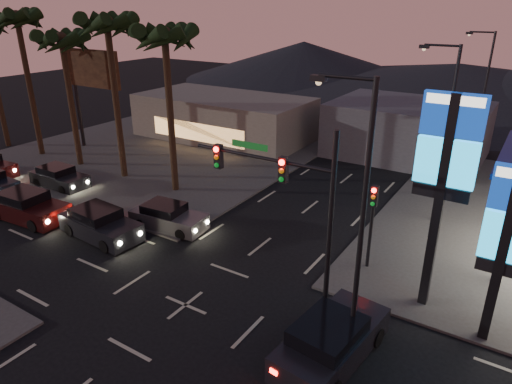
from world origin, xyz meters
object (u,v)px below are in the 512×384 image
Objects in this scene: traffic_signal_mast at (289,196)px; car_lane_a_mid at (27,207)px; pylon_sign_short at (508,231)px; car_lane_b_mid at (59,177)px; suv_station at (331,341)px; car_lane_a_front at (100,224)px; pylon_sign_tall at (446,162)px; car_lane_b_front at (168,217)px.

car_lane_a_mid is at bearing -178.32° from traffic_signal_mast.
pylon_sign_short is 7.69m from traffic_signal_mast.
suv_station is at bearing -13.24° from car_lane_b_mid.
traffic_signal_mast is at bearing 149.43° from suv_station.
traffic_signal_mast is 1.57× the size of car_lane_a_front.
car_lane_a_mid is (-21.91, -4.01, -5.61)m from pylon_sign_tall.
pylon_sign_short is 24.90m from car_lane_a_mid.
car_lane_a_mid is 8.62m from car_lane_b_front.
car_lane_a_mid is (-24.41, -3.01, -3.87)m from pylon_sign_short.
car_lane_b_front is (2.42, 2.78, -0.08)m from car_lane_a_front.
car_lane_b_front is (7.85, 3.56, -0.11)m from car_lane_a_mid.
car_lane_a_front is 0.96× the size of suv_station.
car_lane_a_mid is 5.22m from car_lane_b_mid.
car_lane_a_front is at bearing 178.62° from traffic_signal_mast.
traffic_signal_mast is at bearing -18.16° from car_lane_b_front.
pylon_sign_short is at bearing 7.04° from car_lane_a_mid.
pylon_sign_short reaches higher than car_lane_b_front.
car_lane_a_front is (-18.99, -2.23, -3.90)m from pylon_sign_short.
car_lane_b_front is (-16.57, 0.55, -3.98)m from pylon_sign_short.
car_lane_a_mid is 1.16× the size of car_lane_b_front.
car_lane_b_mid is 23.52m from suv_station.
pylon_sign_short is at bearing 19.13° from traffic_signal_mast.
pylon_sign_tall is at bearing 68.60° from suv_station.
car_lane_a_mid reaches higher than car_lane_a_front.
traffic_signal_mast reaches higher than car_lane_b_mid.
suv_station is (-4.51, -4.13, -3.86)m from pylon_sign_short.
traffic_signal_mast is at bearing -160.87° from pylon_sign_short.
car_lane_a_front is at bearing 172.53° from suv_station.
car_lane_a_front is 14.60m from suv_station.
car_lane_a_mid is at bearing -55.01° from car_lane_b_mid.
car_lane_b_front is at bearing -178.16° from pylon_sign_tall.
suv_station is at bearing -3.20° from car_lane_a_mid.
car_lane_b_front is at bearing 161.84° from traffic_signal_mast.
pylon_sign_short is 1.32× the size of car_lane_a_mid.
pylon_sign_tall is 22.97m from car_lane_a_mid.
traffic_signal_mast is at bearing -10.59° from car_lane_b_mid.
traffic_signal_mast reaches higher than car_lane_a_mid.
pylon_sign_tall reaches higher than traffic_signal_mast.
pylon_sign_short is 0.88× the size of traffic_signal_mast.
traffic_signal_mast is 1.50× the size of car_lane_a_mid.
pylon_sign_tall is 3.20m from pylon_sign_short.
car_lane_b_front is (-14.07, -0.45, -5.72)m from pylon_sign_tall.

